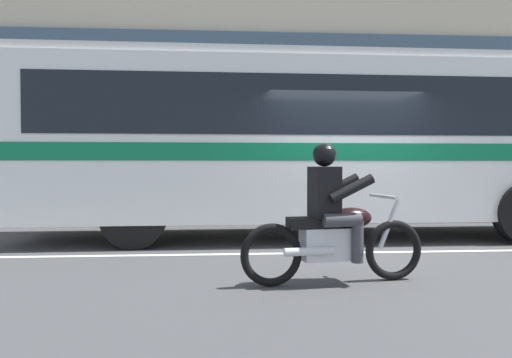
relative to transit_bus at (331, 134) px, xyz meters
name	(u,v)px	position (x,y,z in m)	size (l,w,h in m)	color
ground_plane	(346,246)	(-0.02, -1.19, -1.88)	(60.00, 60.00, 0.00)	#3D3D3F
sidewalk_curb	(297,213)	(-0.02, 3.91, -1.81)	(28.00, 3.80, 0.15)	#A39E93
lane_center_stripe	(356,252)	(-0.02, -1.79, -1.88)	(26.60, 0.14, 0.01)	silver
transit_bus	(331,134)	(0.00, 0.00, 0.00)	(11.04, 2.78, 3.22)	white
motorcycle_with_rider	(333,225)	(-0.82, -3.77, -1.23)	(2.13, 0.70, 1.56)	black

